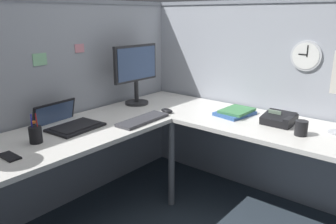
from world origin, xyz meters
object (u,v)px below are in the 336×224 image
Objects in this scene: laptop at (66,122)px; pen_cup at (36,134)px; office_phone at (279,119)px; wall_clock at (306,56)px; book_stack at (236,112)px; keyboard at (143,120)px; cell_phone at (9,156)px; monitor at (136,70)px; coffee_mug at (301,128)px; computer_mouse at (167,111)px.

laptop is 2.25× the size of pen_cup.
wall_clock reaches higher than office_phone.
pen_cup reaches higher than book_stack.
pen_cup reaches higher than laptop.
keyboard is (0.41, -0.34, -0.01)m from laptop.
wall_clock is at bearing -27.90° from cell_phone.
laptop is at bearing 141.45° from book_stack.
laptop is at bearing 130.40° from office_phone.
wall_clock is (0.29, -0.38, 0.43)m from book_stack.
monitor reaches higher than laptop.
laptop is 2.81× the size of cell_phone.
laptop is at bearing 122.34° from coffee_mug.
keyboard is 0.96m from office_phone.
monitor is 0.89m from book_stack.
keyboard is at bearing 124.90° from office_phone.
pen_cup reaches higher than coffee_mug.
wall_clock reaches higher than keyboard.
office_phone is (1.46, -0.91, 0.03)m from cell_phone.
keyboard is at bearing -39.62° from laptop.
wall_clock reaches higher than pen_cup.
pen_cup is at bearing 141.69° from office_phone.
computer_mouse is 1.10m from wall_clock.
monitor is 2.27× the size of wall_clock.
monitor reaches higher than office_phone.
cell_phone is (-0.51, -0.22, -0.02)m from laptop.
wall_clock is at bearing -52.53° from book_stack.
wall_clock reaches higher than cell_phone.
keyboard is at bearing -130.56° from monitor.
monitor reaches higher than keyboard.
monitor is 4.81× the size of computer_mouse.
pen_cup is at bearing 168.32° from computer_mouse.
pen_cup is at bearing -156.21° from laptop.
keyboard is at bearing -179.26° from computer_mouse.
book_stack is (1.48, -0.56, 0.02)m from cell_phone.
computer_mouse is 1.20m from cell_phone.
wall_clock is (0.44, 0.15, 0.40)m from coffee_mug.
pen_cup is 0.82× the size of wall_clock.
computer_mouse is 0.33× the size of book_stack.
book_stack is (0.24, -0.82, -0.27)m from monitor.
pen_cup is (-0.71, 0.21, 0.04)m from keyboard.
monitor is at bearing 11.82° from cell_phone.
coffee_mug is (1.13, -1.18, -0.00)m from pen_cup.
monitor is at bearing 94.20° from coffee_mug.
keyboard is 4.13× the size of computer_mouse.
keyboard is 2.99× the size of cell_phone.
monitor is 1.21m from office_phone.
computer_mouse is (0.27, 0.00, 0.01)m from keyboard.
cell_phone is (-0.92, 0.12, -0.01)m from keyboard.
computer_mouse is 0.47× the size of wall_clock.
computer_mouse is 0.50× the size of office_phone.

